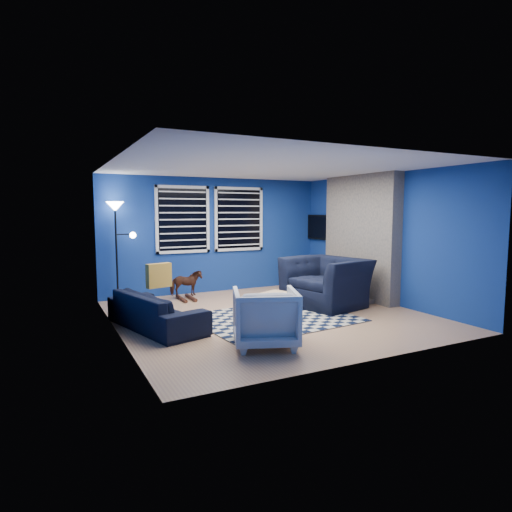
{
  "coord_description": "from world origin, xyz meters",
  "views": [
    {
      "loc": [
        -3.44,
        -6.29,
        1.78
      ],
      "look_at": [
        -0.11,
        0.3,
        1.0
      ],
      "focal_mm": 30.0,
      "sensor_mm": 36.0,
      "label": 1
    }
  ],
  "objects_px": {
    "armchair_big": "(326,282)",
    "rocking_horse": "(186,283)",
    "cabinet": "(299,277)",
    "sofa": "(156,310)",
    "floor_lamp": "(117,220)",
    "tv": "(321,227)",
    "coffee_table": "(271,301)",
    "armchair_bent": "(265,317)"
  },
  "relations": [
    {
      "from": "tv",
      "to": "armchair_bent",
      "type": "xyz_separation_m",
      "value": [
        -3.29,
        -3.43,
        -1.02
      ]
    },
    {
      "from": "armchair_bent",
      "to": "cabinet",
      "type": "xyz_separation_m",
      "value": [
        2.74,
        3.5,
        -0.13
      ]
    },
    {
      "from": "coffee_table",
      "to": "rocking_horse",
      "type": "bearing_deg",
      "value": 110.88
    },
    {
      "from": "armchair_bent",
      "to": "tv",
      "type": "bearing_deg",
      "value": -112.63
    },
    {
      "from": "armchair_big",
      "to": "tv",
      "type": "bearing_deg",
      "value": 134.34
    },
    {
      "from": "tv",
      "to": "floor_lamp",
      "type": "bearing_deg",
      "value": 176.92
    },
    {
      "from": "cabinet",
      "to": "floor_lamp",
      "type": "height_order",
      "value": "floor_lamp"
    },
    {
      "from": "tv",
      "to": "rocking_horse",
      "type": "height_order",
      "value": "tv"
    },
    {
      "from": "tv",
      "to": "rocking_horse",
      "type": "bearing_deg",
      "value": -178.1
    },
    {
      "from": "rocking_horse",
      "to": "coffee_table",
      "type": "distance_m",
      "value": 2.24
    },
    {
      "from": "coffee_table",
      "to": "floor_lamp",
      "type": "relative_size",
      "value": 0.49
    },
    {
      "from": "tv",
      "to": "floor_lamp",
      "type": "xyz_separation_m",
      "value": [
        -4.57,
        0.25,
        0.2
      ]
    },
    {
      "from": "sofa",
      "to": "rocking_horse",
      "type": "relative_size",
      "value": 3.02
    },
    {
      "from": "armchair_big",
      "to": "armchair_bent",
      "type": "xyz_separation_m",
      "value": [
        -2.15,
        -1.61,
        -0.07
      ]
    },
    {
      "from": "armchair_big",
      "to": "rocking_horse",
      "type": "relative_size",
      "value": 2.22
    },
    {
      "from": "sofa",
      "to": "rocking_horse",
      "type": "distance_m",
      "value": 2.09
    },
    {
      "from": "tv",
      "to": "armchair_big",
      "type": "bearing_deg",
      "value": -122.21
    },
    {
      "from": "tv",
      "to": "armchair_big",
      "type": "height_order",
      "value": "tv"
    },
    {
      "from": "tv",
      "to": "armchair_bent",
      "type": "distance_m",
      "value": 4.86
    },
    {
      "from": "tv",
      "to": "rocking_horse",
      "type": "xyz_separation_m",
      "value": [
        -3.33,
        -0.11,
        -1.07
      ]
    },
    {
      "from": "armchair_big",
      "to": "cabinet",
      "type": "distance_m",
      "value": 1.99
    },
    {
      "from": "sofa",
      "to": "coffee_table",
      "type": "bearing_deg",
      "value": -113.67
    },
    {
      "from": "rocking_horse",
      "to": "cabinet",
      "type": "relative_size",
      "value": 0.98
    },
    {
      "from": "sofa",
      "to": "armchair_bent",
      "type": "height_order",
      "value": "armchair_bent"
    },
    {
      "from": "rocking_horse",
      "to": "armchair_bent",
      "type": "bearing_deg",
      "value": -171.45
    },
    {
      "from": "sofa",
      "to": "armchair_big",
      "type": "bearing_deg",
      "value": -103.28
    },
    {
      "from": "tv",
      "to": "sofa",
      "type": "bearing_deg",
      "value": -156.28
    },
    {
      "from": "rocking_horse",
      "to": "floor_lamp",
      "type": "bearing_deg",
      "value": 81.87
    },
    {
      "from": "tv",
      "to": "armchair_bent",
      "type": "height_order",
      "value": "tv"
    },
    {
      "from": "armchair_big",
      "to": "rocking_horse",
      "type": "distance_m",
      "value": 2.78
    },
    {
      "from": "coffee_table",
      "to": "floor_lamp",
      "type": "distance_m",
      "value": 3.44
    },
    {
      "from": "armchair_big",
      "to": "armchair_bent",
      "type": "distance_m",
      "value": 2.68
    },
    {
      "from": "armchair_bent",
      "to": "rocking_horse",
      "type": "distance_m",
      "value": 3.32
    },
    {
      "from": "rocking_horse",
      "to": "cabinet",
      "type": "height_order",
      "value": "rocking_horse"
    },
    {
      "from": "armchair_big",
      "to": "rocking_horse",
      "type": "bearing_deg",
      "value": -141.52
    },
    {
      "from": "sofa",
      "to": "floor_lamp",
      "type": "xyz_separation_m",
      "value": [
        -0.2,
        2.17,
        1.33
      ]
    },
    {
      "from": "armchair_big",
      "to": "coffee_table",
      "type": "xyz_separation_m",
      "value": [
        -1.39,
        -0.38,
        -0.16
      ]
    },
    {
      "from": "sofa",
      "to": "cabinet",
      "type": "xyz_separation_m",
      "value": [
        3.82,
        1.99,
        -0.02
      ]
    },
    {
      "from": "armchair_big",
      "to": "floor_lamp",
      "type": "height_order",
      "value": "floor_lamp"
    },
    {
      "from": "sofa",
      "to": "rocking_horse",
      "type": "xyz_separation_m",
      "value": [
        1.04,
        1.81,
        0.06
      ]
    },
    {
      "from": "sofa",
      "to": "cabinet",
      "type": "relative_size",
      "value": 2.96
    },
    {
      "from": "rocking_horse",
      "to": "coffee_table",
      "type": "relative_size",
      "value": 0.65
    }
  ]
}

